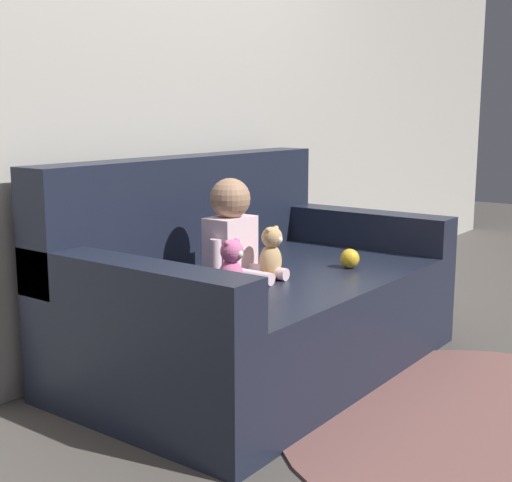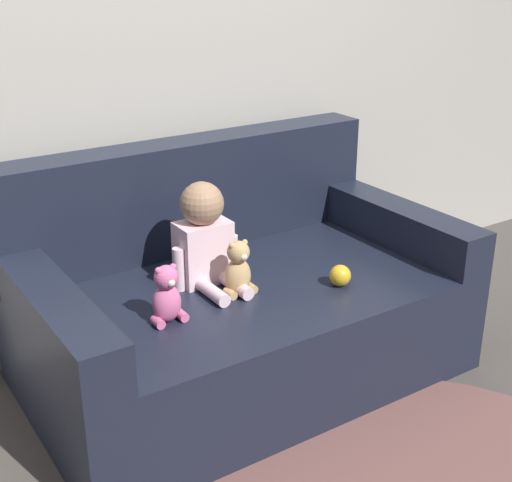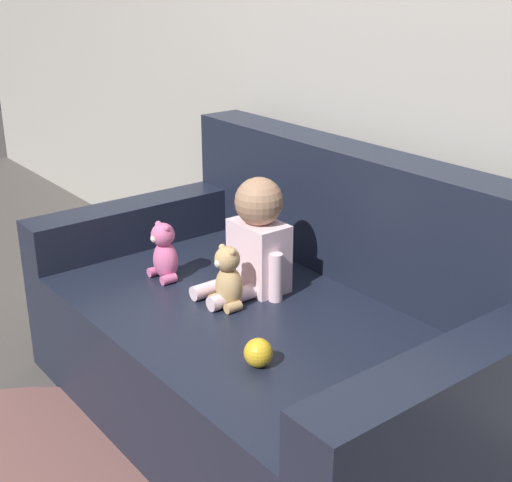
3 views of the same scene
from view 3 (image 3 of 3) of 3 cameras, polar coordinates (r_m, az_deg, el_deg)
name	(u,v)px [view 3 (image 3 of 3)]	position (r m, az deg, el deg)	size (l,w,h in m)	color
ground_plane	(265,414)	(2.52, 0.75, -13.69)	(12.00, 12.00, 0.00)	#4C4742
wall_back	(406,12)	(2.48, 11.93, 17.49)	(8.00, 0.05, 2.60)	#ADA89E
couch	(280,333)	(2.40, 1.97, -7.39)	(1.64, 0.99, 0.87)	black
person_baby	(256,240)	(2.36, 0.01, 0.11)	(0.27, 0.32, 0.39)	silver
teddy_bear_brown	(228,278)	(2.27, -2.24, -3.00)	(0.12, 0.09, 0.21)	tan
plush_toy_side	(164,253)	(2.49, -7.34, -0.94)	(0.12, 0.09, 0.21)	#DB6699
toy_ball	(258,353)	(1.97, 0.19, -8.93)	(0.08, 0.08, 0.08)	gold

